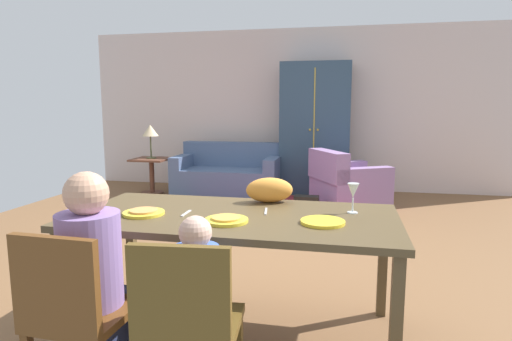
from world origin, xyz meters
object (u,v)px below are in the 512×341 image
(plate_near_woman, at_px, (323,222))
(table_lamp, at_px, (150,132))
(dining_table, at_px, (235,225))
(dining_chair_man, at_px, (74,309))
(person_man, at_px, (96,289))
(cat, at_px, (269,190))
(wine_glass, at_px, (353,192))
(dining_chair_child, at_px, (188,322))
(side_table, at_px, (152,171))
(armoire, at_px, (315,129))
(plate_near_man, at_px, (144,213))
(handbag, at_px, (306,206))
(couch, at_px, (228,175))
(person_child, at_px, (199,316))
(plate_near_child, at_px, (226,220))
(armchair, at_px, (346,186))

(plate_near_woman, distance_m, table_lamp, 4.99)
(dining_table, relative_size, dining_chair_man, 2.25)
(person_man, distance_m, cat, 1.28)
(wine_glass, relative_size, person_man, 0.17)
(dining_chair_child, bearing_deg, side_table, 117.08)
(armoire, distance_m, side_table, 2.74)
(dining_table, height_order, person_man, person_man)
(plate_near_man, xyz_separation_m, handbag, (0.71, 3.13, -0.64))
(couch, bearing_deg, person_child, -76.06)
(person_man, height_order, armoire, armoire)
(dining_table, height_order, couch, couch)
(plate_near_child, bearing_deg, armchair, 79.58)
(armchair, height_order, armoire, armoire)
(armoire, xyz_separation_m, side_table, (-2.58, -0.63, -0.67))
(wine_glass, relative_size, armchair, 0.16)
(armchair, bearing_deg, dining_chair_man, -105.73)
(dining_table, relative_size, plate_near_child, 7.83)
(dining_chair_child, relative_size, armoire, 0.41)
(plate_near_woman, xyz_separation_m, dining_chair_man, (-1.08, -0.73, -0.28))
(wine_glass, bearing_deg, dining_chair_child, -124.59)
(cat, xyz_separation_m, armchair, (0.52, 3.12, -0.53))
(wine_glass, relative_size, side_table, 0.32)
(side_table, xyz_separation_m, table_lamp, (-0.00, 0.00, 0.63))
(person_man, bearing_deg, wine_glass, 33.95)
(plate_near_man, height_order, handbag, plate_near_man)
(dining_table, relative_size, table_lamp, 3.63)
(dining_chair_man, bearing_deg, cat, 60.08)
(cat, height_order, armoire, armoire)
(cat, distance_m, side_table, 4.40)
(dining_table, bearing_deg, person_child, -90.25)
(dining_chair_child, bearing_deg, wine_glass, 55.41)
(handbag, bearing_deg, plate_near_child, -93.08)
(handbag, bearing_deg, side_table, 160.84)
(plate_near_woman, height_order, person_child, person_child)
(cat, bearing_deg, side_table, 110.54)
(plate_near_woman, xyz_separation_m, armchair, (0.14, 3.59, -0.45))
(cat, bearing_deg, armoire, 74.49)
(dining_chair_child, height_order, side_table, dining_chair_child)
(plate_near_child, height_order, armchair, armchair)
(dining_table, distance_m, table_lamp, 4.61)
(cat, bearing_deg, dining_table, -127.40)
(wine_glass, relative_size, person_child, 0.20)
(plate_near_child, relative_size, armchair, 0.21)
(plate_near_child, distance_m, couch, 4.54)
(wine_glass, distance_m, cat, 0.59)
(dining_chair_child, bearing_deg, couch, 103.60)
(plate_near_woman, xyz_separation_m, side_table, (-2.96, 4.01, -0.39))
(plate_near_child, height_order, table_lamp, table_lamp)
(plate_near_man, xyz_separation_m, dining_chair_man, (-0.00, -0.71, -0.28))
(person_child, relative_size, armchair, 0.79)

